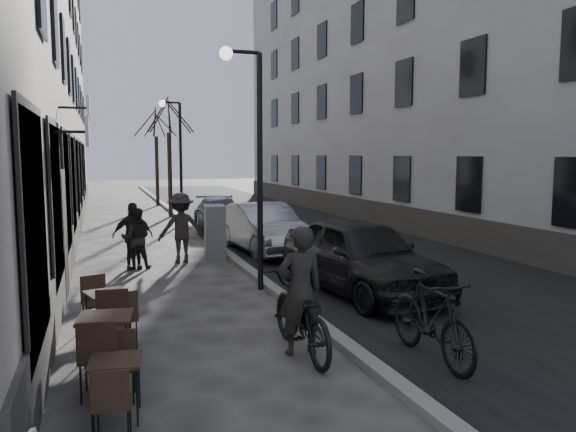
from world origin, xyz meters
TOP-DOWN VIEW (x-y plane):
  - ground at (0.00, 0.00)m, footprint 120.00×120.00m
  - road at (3.85, 16.00)m, footprint 7.30×60.00m
  - kerb at (0.20, 16.00)m, footprint 0.25×60.00m
  - building_left at (-6.00, 16.50)m, footprint 4.00×35.00m
  - building_right at (9.50, 16.50)m, footprint 4.00×35.00m
  - streetlamp_near at (-0.17, 6.00)m, footprint 0.90×0.28m
  - streetlamp_far at (-0.17, 18.00)m, footprint 0.90×0.28m
  - tree_near at (-0.10, 21.00)m, footprint 2.40×2.40m
  - tree_far at (-0.10, 27.00)m, footprint 2.40×2.40m
  - bistro_set_a at (-3.14, 0.77)m, footprint 0.61×1.40m
  - bistro_set_b at (-3.22, 2.03)m, footprint 0.76×1.70m
  - bistro_set_c at (-3.17, 3.65)m, footprint 0.85×1.57m
  - utility_cabinet at (-0.19, 10.01)m, footprint 0.66×1.05m
  - bicycle at (-0.52, 2.04)m, footprint 0.78×2.21m
  - cyclist_rider at (-0.52, 2.04)m, footprint 0.69×0.46m
  - pedestrian_near at (-2.39, 9.17)m, footprint 0.83×0.68m
  - pedestrian_mid at (-1.19, 9.60)m, footprint 1.24×0.73m
  - pedestrian_far at (-2.47, 9.15)m, footprint 1.00×0.43m
  - car_near at (1.92, 5.06)m, footprint 2.35×4.84m
  - car_mid at (1.38, 10.47)m, footprint 1.90×4.52m
  - car_far at (1.03, 15.34)m, footprint 2.20×4.48m
  - moped at (1.13, 1.18)m, footprint 0.60×2.10m

SIDE VIEW (x-z plane):
  - ground at x=0.00m, z-range 0.00..0.00m
  - road at x=3.85m, z-range 0.00..0.00m
  - kerb at x=0.20m, z-range 0.00..0.12m
  - bistro_set_a at x=-3.14m, z-range 0.01..0.82m
  - bistro_set_c at x=-3.17m, z-range 0.01..0.91m
  - bistro_set_b at x=-3.22m, z-range 0.01..0.99m
  - bicycle at x=-0.52m, z-range 0.00..1.16m
  - car_far at x=1.03m, z-range 0.00..1.25m
  - moped at x=1.13m, z-range 0.00..1.26m
  - car_mid at x=1.38m, z-range 0.00..1.45m
  - utility_cabinet at x=-0.19m, z-range 0.00..1.49m
  - pedestrian_near at x=-2.39m, z-range 0.00..1.56m
  - car_near at x=1.92m, z-range 0.00..1.59m
  - pedestrian_far at x=-2.47m, z-range 0.00..1.71m
  - pedestrian_mid at x=-1.19m, z-range 0.00..1.89m
  - cyclist_rider at x=-0.52m, z-range 0.00..1.89m
  - streetlamp_near at x=-0.17m, z-range 0.62..5.71m
  - streetlamp_far at x=-0.17m, z-range 0.62..5.71m
  - tree_near at x=-0.10m, z-range 1.81..7.51m
  - tree_far at x=-0.10m, z-range 1.81..7.51m
  - building_left at x=-6.00m, z-range 0.00..16.00m
  - building_right at x=9.50m, z-range 0.00..16.00m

